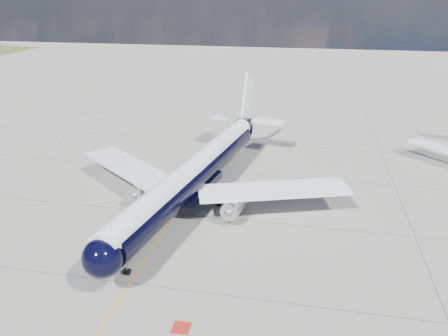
{
  "coord_description": "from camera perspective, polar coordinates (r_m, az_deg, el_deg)",
  "views": [
    {
      "loc": [
        16.23,
        -38.7,
        27.4
      ],
      "look_at": [
        5.27,
        17.29,
        4.0
      ],
      "focal_mm": 35.0,
      "sensor_mm": 36.0,
      "label": 1
    }
  ],
  "objects": [
    {
      "name": "red_marking",
      "position": [
        40.78,
        -5.6,
        -20.03
      ],
      "size": [
        1.6,
        1.6,
        0.01
      ],
      "primitive_type": "cube",
      "color": "maroon",
      "rests_on": "ground"
    },
    {
      "name": "taxiway_centerline",
      "position": [
        71.22,
        -2.97,
        -0.36
      ],
      "size": [
        0.16,
        160.0,
        0.01
      ],
      "primitive_type": "cube",
      "color": "#EEA20C",
      "rests_on": "ground"
    },
    {
      "name": "main_airliner",
      "position": [
        59.48,
        -3.48,
        -0.4
      ],
      "size": [
        40.58,
        49.89,
        14.46
      ],
      "rotation": [
        0.0,
        0.0,
        -0.17
      ],
      "color": "black",
      "rests_on": "ground"
    },
    {
      "name": "ground",
      "position": [
        75.72,
        -2.07,
        1.07
      ],
      "size": [
        320.0,
        320.0,
        0.0
      ],
      "primitive_type": "plane",
      "color": "gray",
      "rests_on": "ground"
    }
  ]
}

